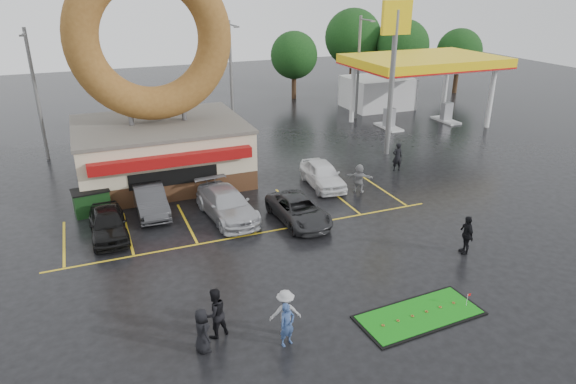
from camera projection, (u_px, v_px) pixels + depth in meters
name	position (u px, v px, depth m)	size (l,w,h in m)	color
ground	(281.00, 266.00, 22.91)	(120.00, 120.00, 0.00)	black
donut_shop	(158.00, 110.00, 31.26)	(10.20, 8.70, 13.50)	#472B19
gas_station	(402.00, 77.00, 46.36)	(12.30, 13.65, 5.90)	silver
shell_sign	(394.00, 50.00, 34.87)	(2.20, 0.36, 10.60)	slate
streetlight_left	(36.00, 92.00, 34.65)	(0.40, 2.21, 9.00)	slate
streetlight_mid	(231.00, 76.00, 40.37)	(0.40, 2.21, 9.00)	slate
streetlight_right	(359.00, 66.00, 45.39)	(0.40, 2.21, 9.00)	slate
tree_far_a	(403.00, 46.00, 55.63)	(5.60, 5.60, 8.00)	#332114
tree_far_b	(459.00, 51.00, 56.25)	(4.90, 4.90, 7.00)	#332114
tree_far_c	(353.00, 37.00, 57.41)	(6.30, 6.30, 9.00)	#332114
tree_far_d	(294.00, 55.00, 53.42)	(4.90, 4.90, 7.00)	#332114
car_black	(108.00, 223.00, 25.26)	(1.73, 4.30, 1.46)	black
car_dgrey	(150.00, 200.00, 27.90)	(1.58, 4.52, 1.49)	#2F2F32
car_silver	(227.00, 204.00, 27.34)	(2.15, 5.29, 1.54)	#B2B2B7
car_grey	(299.00, 210.00, 26.88)	(2.16, 4.68, 1.30)	#2B2B2D
car_white	(323.00, 174.00, 31.50)	(1.82, 4.52, 1.54)	white
person_blue	(287.00, 324.00, 17.70)	(0.60, 0.39, 1.65)	navy
person_blackjkt	(215.00, 313.00, 18.09)	(0.93, 0.72, 1.91)	black
person_hoodie	(285.00, 312.00, 18.25)	(1.14, 0.66, 1.77)	#98989B
person_bystander	(202.00, 331.00, 17.38)	(0.81, 0.53, 1.66)	black
person_cameraman	(466.00, 235.00, 23.70)	(1.10, 0.46, 1.87)	black
person_walker_near	(359.00, 178.00, 30.57)	(1.62, 0.52, 1.75)	gray
person_walker_far	(397.00, 157.00, 34.01)	(0.70, 0.46, 1.91)	black
dumpster	(92.00, 202.00, 27.85)	(1.80, 1.20, 1.30)	#163A17
putting_green	(419.00, 315.00, 19.50)	(5.00, 2.37, 0.61)	black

